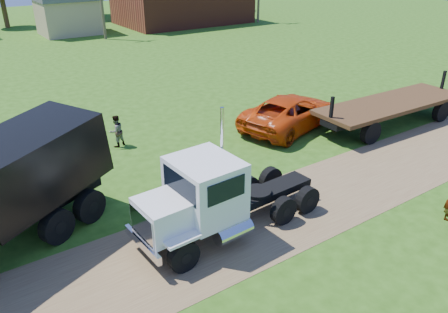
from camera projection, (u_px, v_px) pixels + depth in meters
ground at (295, 206)px, 15.90m from camera, size 140.00×140.00×0.00m
dirt_track at (295, 206)px, 15.90m from camera, size 120.00×4.20×0.01m
white_semi_tractor at (208, 199)px, 13.67m from camera, size 6.83×2.61×4.08m
orange_pickup at (290, 112)px, 22.49m from camera, size 6.68×4.36×1.71m
flatbed_trailer at (390, 107)px, 22.83m from camera, size 9.02×2.97×2.29m
spectator_b at (116, 131)px, 20.38m from camera, size 0.88×0.78×1.53m
brick_building at (182, 0)px, 53.69m from camera, size 15.40×10.40×5.30m
tan_shed at (68, 11)px, 46.66m from camera, size 6.20×5.40×4.70m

